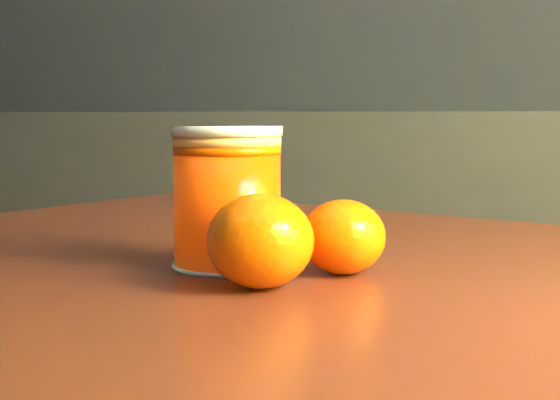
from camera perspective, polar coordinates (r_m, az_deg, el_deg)
The scene contains 4 objects.
kitchen_counter at distance 2.18m, azimuth 2.69°, elevation -5.46°, with size 3.15×0.60×0.90m, color #4D4D52.
juice_glass at distance 0.58m, azimuth -3.87°, elevation 0.15°, with size 0.08×0.08×0.10m.
orange_front at distance 0.51m, azimuth -1.45°, elevation -3.01°, with size 0.07×0.07×0.06m, color #F95E04.
orange_back at distance 0.55m, azimuth 4.64°, elevation -2.70°, with size 0.06×0.06×0.05m, color #F95E04.
Camera 1 is at (0.99, -0.44, 0.90)m, focal length 50.00 mm.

